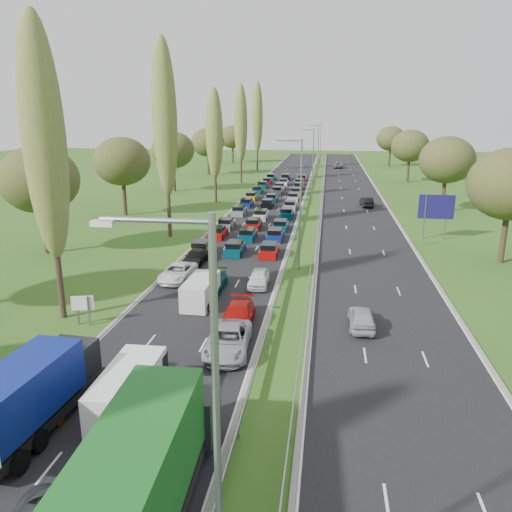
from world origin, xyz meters
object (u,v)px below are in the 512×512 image
at_px(green_lorry, 127,509).
at_px(white_van_front, 131,389).
at_px(near_car_2, 178,272).
at_px(near_car_1, 25,426).
at_px(info_sign, 83,306).
at_px(white_van_rear, 202,290).
at_px(direction_sign, 436,209).
at_px(blue_lorry, 34,392).
at_px(near_car_3, 195,257).

bearing_deg(green_lorry, white_van_front, 109.40).
xyz_separation_m(near_car_2, white_van_front, (3.57, -19.71, 0.43)).
xyz_separation_m(near_car_1, white_van_front, (3.67, 3.06, 0.35)).
bearing_deg(info_sign, green_lorry, -59.62).
bearing_deg(white_van_rear, direction_sign, 48.92).
distance_m(blue_lorry, white_van_front, 4.28).
bearing_deg(green_lorry, blue_lorry, 135.12).
bearing_deg(blue_lorry, direction_sign, 62.25).
xyz_separation_m(near_car_1, green_lorry, (7.05, -5.51, 1.52)).
distance_m(green_lorry, white_van_front, 9.28).
height_order(blue_lorry, info_sign, blue_lorry).
bearing_deg(near_car_2, info_sign, -106.26).
bearing_deg(near_car_3, near_car_2, -90.68).
xyz_separation_m(near_car_2, green_lorry, (6.95, -28.28, 1.60)).
bearing_deg(info_sign, near_car_2, 70.70).
xyz_separation_m(info_sign, direction_sign, (28.80, 29.24, 2.20)).
height_order(near_car_1, info_sign, info_sign).
bearing_deg(direction_sign, near_car_1, -121.23).
relative_size(blue_lorry, white_van_front, 1.50).
xyz_separation_m(near_car_1, direction_sign, (25.30, 41.72, 2.77)).
relative_size(near_car_3, white_van_rear, 0.93).
distance_m(near_car_1, direction_sign, 48.87).
xyz_separation_m(near_car_1, near_car_3, (0.34, 27.82, -0.12)).
relative_size(green_lorry, direction_sign, 2.83).
relative_size(near_car_2, near_car_3, 1.11).
height_order(near_car_2, green_lorry, green_lorry).
bearing_deg(near_car_3, white_van_front, -80.31).
bearing_deg(info_sign, near_car_3, 75.93).
xyz_separation_m(white_van_front, white_van_rear, (-0.17, 14.67, -0.13)).
relative_size(white_van_front, direction_sign, 1.08).
distance_m(white_van_front, direction_sign, 44.37).
relative_size(green_lorry, info_sign, 7.00).
bearing_deg(blue_lorry, near_car_1, -83.49).
distance_m(near_car_1, green_lorry, 9.08).
xyz_separation_m(near_car_1, near_car_2, (0.10, 22.77, -0.07)).
distance_m(near_car_1, white_van_rear, 18.08).
bearing_deg(green_lorry, near_car_1, 139.88).
height_order(green_lorry, direction_sign, direction_sign).
bearing_deg(white_van_front, blue_lorry, -152.73).
relative_size(near_car_1, info_sign, 2.26).
bearing_deg(green_lorry, near_car_3, 99.26).
relative_size(white_van_front, white_van_rear, 1.13).
bearing_deg(near_car_3, info_sign, -102.03).
bearing_deg(blue_lorry, white_van_front, 32.56).
xyz_separation_m(blue_lorry, direction_sign, (25.34, 40.67, 1.71)).
bearing_deg(white_van_rear, white_van_front, -88.18).
height_order(near_car_2, near_car_3, near_car_2).
bearing_deg(near_car_2, green_lorry, -73.15).
height_order(near_car_1, blue_lorry, blue_lorry).
xyz_separation_m(near_car_2, near_car_3, (0.24, 5.04, -0.04)).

